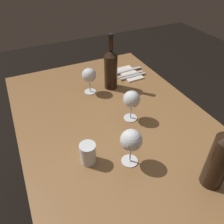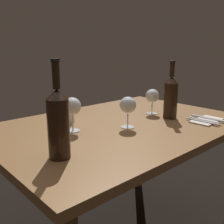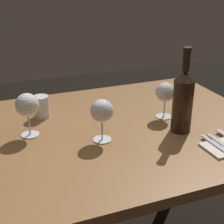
{
  "view_description": "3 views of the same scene",
  "coord_description": "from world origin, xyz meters",
  "px_view_note": "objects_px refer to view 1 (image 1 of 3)",
  "views": [
    {
      "loc": [
        -0.75,
        0.37,
        1.45
      ],
      "look_at": [
        -0.04,
        0.03,
        0.82
      ],
      "focal_mm": 35.94,
      "sensor_mm": 36.0,
      "label": 1
    },
    {
      "loc": [
        -0.92,
        -0.95,
        1.13
      ],
      "look_at": [
        -0.05,
        0.01,
        0.81
      ],
      "focal_mm": 42.22,
      "sensor_mm": 36.0,
      "label": 2
    },
    {
      "loc": [
        -0.39,
        -1.08,
        1.32
      ],
      "look_at": [
        0.03,
        -0.02,
        0.82
      ],
      "focal_mm": 54.29,
      "sensor_mm": 36.0,
      "label": 3
    }
  ],
  "objects_px": {
    "wine_bottle_second": "(111,68)",
    "fork_outer": "(133,76)",
    "folded_napkin": "(129,73)",
    "wine_glass_right": "(89,76)",
    "fork_inner": "(131,74)",
    "table_knife": "(127,70)",
    "wine_glass_centre": "(132,100)",
    "water_tumbler": "(88,154)",
    "wine_glass_left": "(131,141)",
    "wine_bottle": "(221,158)"
  },
  "relations": [
    {
      "from": "wine_glass_centre",
      "to": "table_knife",
      "type": "distance_m",
      "value": 0.48
    },
    {
      "from": "folded_napkin",
      "to": "fork_outer",
      "type": "bearing_deg",
      "value": 180.0
    },
    {
      "from": "wine_glass_left",
      "to": "table_knife",
      "type": "bearing_deg",
      "value": -27.31
    },
    {
      "from": "table_knife",
      "to": "water_tumbler",
      "type": "bearing_deg",
      "value": 140.31
    },
    {
      "from": "wine_glass_centre",
      "to": "fork_inner",
      "type": "bearing_deg",
      "value": -29.34
    },
    {
      "from": "wine_glass_right",
      "to": "water_tumbler",
      "type": "xyz_separation_m",
      "value": [
        -0.47,
        0.18,
        -0.06
      ]
    },
    {
      "from": "water_tumbler",
      "to": "fork_inner",
      "type": "distance_m",
      "value": 0.72
    },
    {
      "from": "wine_glass_right",
      "to": "wine_bottle_second",
      "type": "relative_size",
      "value": 0.47
    },
    {
      "from": "water_tumbler",
      "to": "table_knife",
      "type": "xyz_separation_m",
      "value": [
        0.59,
        -0.49,
        -0.03
      ]
    },
    {
      "from": "wine_bottle",
      "to": "wine_bottle_second",
      "type": "distance_m",
      "value": 0.74
    },
    {
      "from": "wine_bottle_second",
      "to": "table_knife",
      "type": "distance_m",
      "value": 0.24
    },
    {
      "from": "wine_glass_right",
      "to": "fork_inner",
      "type": "xyz_separation_m",
      "value": [
        0.07,
        -0.3,
        -0.09
      ]
    },
    {
      "from": "wine_glass_centre",
      "to": "water_tumbler",
      "type": "xyz_separation_m",
      "value": [
        -0.16,
        0.28,
        -0.07
      ]
    },
    {
      "from": "wine_glass_centre",
      "to": "wine_glass_left",
      "type": "bearing_deg",
      "value": 150.51
    },
    {
      "from": "wine_glass_centre",
      "to": "fork_inner",
      "type": "relative_size",
      "value": 0.86
    },
    {
      "from": "fork_inner",
      "to": "fork_outer",
      "type": "bearing_deg",
      "value": 180.0
    },
    {
      "from": "wine_bottle_second",
      "to": "fork_outer",
      "type": "height_order",
      "value": "wine_bottle_second"
    },
    {
      "from": "wine_bottle_second",
      "to": "fork_outer",
      "type": "bearing_deg",
      "value": -76.19
    },
    {
      "from": "water_tumbler",
      "to": "fork_inner",
      "type": "height_order",
      "value": "water_tumbler"
    },
    {
      "from": "water_tumbler",
      "to": "wine_glass_centre",
      "type": "bearing_deg",
      "value": -59.85
    },
    {
      "from": "wine_bottle_second",
      "to": "table_knife",
      "type": "xyz_separation_m",
      "value": [
        0.12,
        -0.17,
        -0.11
      ]
    },
    {
      "from": "wine_glass_right",
      "to": "table_knife",
      "type": "bearing_deg",
      "value": -68.36
    },
    {
      "from": "wine_glass_centre",
      "to": "fork_outer",
      "type": "relative_size",
      "value": 0.86
    },
    {
      "from": "wine_glass_right",
      "to": "table_knife",
      "type": "relative_size",
      "value": 0.71
    },
    {
      "from": "wine_bottle",
      "to": "wine_bottle_second",
      "type": "height_order",
      "value": "wine_bottle"
    },
    {
      "from": "wine_glass_left",
      "to": "folded_napkin",
      "type": "xyz_separation_m",
      "value": [
        0.63,
        -0.34,
        -0.11
      ]
    },
    {
      "from": "wine_bottle",
      "to": "water_tumbler",
      "type": "bearing_deg",
      "value": 53.04
    },
    {
      "from": "wine_bottle",
      "to": "table_knife",
      "type": "relative_size",
      "value": 1.67
    },
    {
      "from": "wine_glass_centre",
      "to": "fork_outer",
      "type": "height_order",
      "value": "wine_glass_centre"
    },
    {
      "from": "table_knife",
      "to": "wine_glass_left",
      "type": "bearing_deg",
      "value": 152.69
    },
    {
      "from": "fork_outer",
      "to": "wine_bottle",
      "type": "bearing_deg",
      "value": 171.55
    },
    {
      "from": "folded_napkin",
      "to": "wine_glass_right",
      "type": "bearing_deg",
      "value": 106.59
    },
    {
      "from": "wine_bottle_second",
      "to": "table_knife",
      "type": "bearing_deg",
      "value": -54.74
    },
    {
      "from": "wine_glass_left",
      "to": "fork_inner",
      "type": "bearing_deg",
      "value": -29.4
    },
    {
      "from": "water_tumbler",
      "to": "table_knife",
      "type": "relative_size",
      "value": 0.43
    },
    {
      "from": "folded_napkin",
      "to": "table_knife",
      "type": "xyz_separation_m",
      "value": [
        0.03,
        0.0,
        0.01
      ]
    },
    {
      "from": "wine_bottle_second",
      "to": "water_tumbler",
      "type": "xyz_separation_m",
      "value": [
        -0.46,
        0.31,
        -0.08
      ]
    },
    {
      "from": "wine_glass_right",
      "to": "fork_outer",
      "type": "distance_m",
      "value": 0.32
    },
    {
      "from": "wine_glass_centre",
      "to": "table_knife",
      "type": "bearing_deg",
      "value": -26.07
    },
    {
      "from": "wine_bottle_second",
      "to": "fork_inner",
      "type": "height_order",
      "value": "wine_bottle_second"
    },
    {
      "from": "wine_bottle_second",
      "to": "folded_napkin",
      "type": "height_order",
      "value": "wine_bottle_second"
    },
    {
      "from": "water_tumbler",
      "to": "fork_inner",
      "type": "xyz_separation_m",
      "value": [
        0.53,
        -0.49,
        -0.03
      ]
    },
    {
      "from": "wine_glass_left",
      "to": "wine_glass_centre",
      "type": "relative_size",
      "value": 1.05
    },
    {
      "from": "water_tumbler",
      "to": "table_knife",
      "type": "height_order",
      "value": "water_tumbler"
    },
    {
      "from": "wine_glass_centre",
      "to": "table_knife",
      "type": "relative_size",
      "value": 0.74
    },
    {
      "from": "water_tumbler",
      "to": "folded_napkin",
      "type": "height_order",
      "value": "water_tumbler"
    },
    {
      "from": "wine_glass_centre",
      "to": "wine_bottle",
      "type": "xyz_separation_m",
      "value": [
        -0.44,
        -0.09,
        0.02
      ]
    },
    {
      "from": "wine_glass_left",
      "to": "wine_bottle",
      "type": "xyz_separation_m",
      "value": [
        -0.21,
        -0.22,
        0.02
      ]
    },
    {
      "from": "folded_napkin",
      "to": "water_tumbler",
      "type": "bearing_deg",
      "value": 138.82
    },
    {
      "from": "water_tumbler",
      "to": "fork_outer",
      "type": "relative_size",
      "value": 0.5
    }
  ]
}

